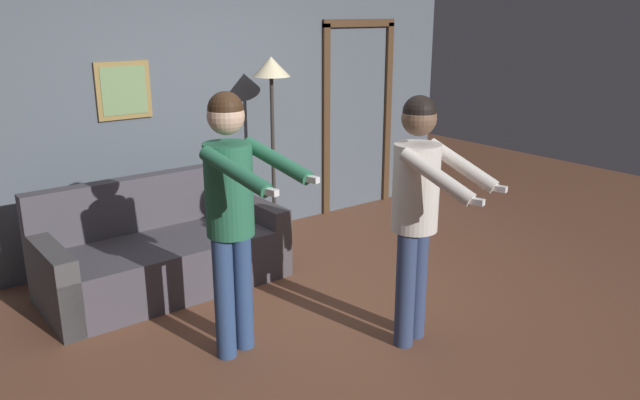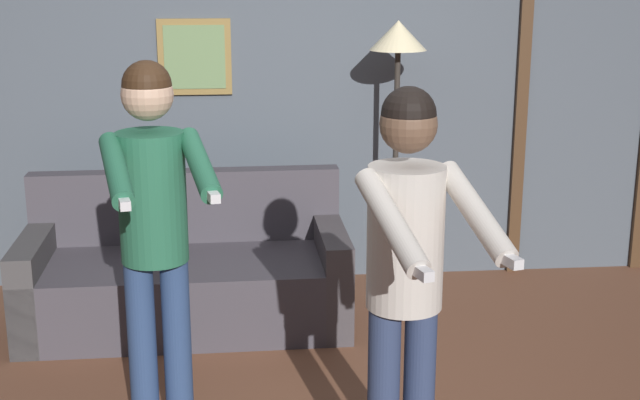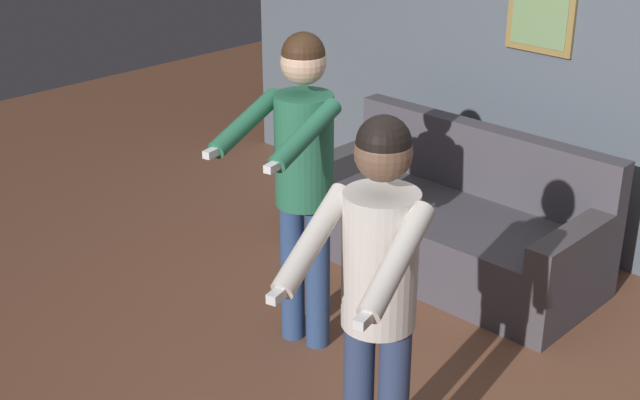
% 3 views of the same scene
% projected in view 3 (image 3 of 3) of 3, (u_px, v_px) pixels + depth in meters
% --- Properties ---
extents(ground_plane, '(12.00, 12.00, 0.00)m').
position_uv_depth(ground_plane, '(399.00, 393.00, 4.46)').
color(ground_plane, brown).
extents(back_wall_assembly, '(6.40, 0.10, 2.60)m').
position_uv_depth(back_wall_assembly, '(631.00, 65.00, 5.25)').
color(back_wall_assembly, '#515A65').
rests_on(back_wall_assembly, ground_plane).
extents(couch, '(1.91, 0.88, 0.87)m').
position_uv_depth(couch, '(451.00, 227.00, 5.59)').
color(couch, '#48444C').
rests_on(couch, ground_plane).
extents(person_standing_left, '(0.53, 0.75, 1.71)m').
position_uv_depth(person_standing_left, '(302.00, 164.00, 4.49)').
color(person_standing_left, navy).
rests_on(person_standing_left, ground_plane).
extents(person_standing_right, '(0.54, 0.71, 1.67)m').
position_uv_depth(person_standing_right, '(377.00, 279.00, 3.46)').
color(person_standing_right, navy).
rests_on(person_standing_right, ground_plane).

